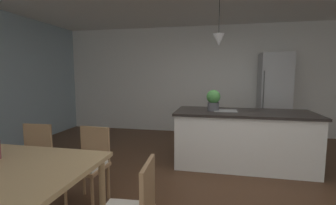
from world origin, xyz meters
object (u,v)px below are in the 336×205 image
(chair_far_right, at_px, (89,162))
(kitchen_island, at_px, (243,138))
(refrigerator, at_px, (274,97))
(chair_far_left, at_px, (32,158))
(potted_plant_on_island, at_px, (213,100))

(chair_far_right, relative_size, kitchen_island, 0.40)
(refrigerator, bearing_deg, kitchen_island, -114.52)
(chair_far_left, xyz_separation_m, refrigerator, (3.47, 3.37, 0.51))
(chair_far_left, height_order, kitchen_island, kitchen_island)
(chair_far_right, distance_m, kitchen_island, 2.42)
(potted_plant_on_island, bearing_deg, refrigerator, 54.17)
(refrigerator, xyz_separation_m, potted_plant_on_island, (-1.32, -1.83, 0.10))
(kitchen_island, height_order, potted_plant_on_island, potted_plant_on_island)
(chair_far_left, bearing_deg, potted_plant_on_island, 35.63)
(chair_far_left, relative_size, refrigerator, 0.44)
(chair_far_left, xyz_separation_m, potted_plant_on_island, (2.15, 1.54, 0.61))
(chair_far_left, xyz_separation_m, kitchen_island, (2.64, 1.54, -0.01))
(chair_far_right, relative_size, potted_plant_on_island, 2.53)
(kitchen_island, bearing_deg, chair_far_left, -149.68)
(chair_far_left, relative_size, kitchen_island, 0.40)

